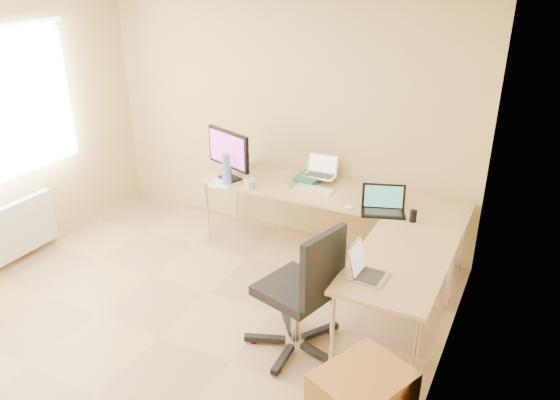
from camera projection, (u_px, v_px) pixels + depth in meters
The scene contains 21 objects.
floor at pixel (159, 337), 4.41m from camera, with size 4.50×4.50×0.00m, color tan.
wall_back at pixel (283, 116), 5.70m from camera, with size 4.50×4.50×0.00m, color #DCC57F.
wall_right at pixel (439, 258), 3.01m from camera, with size 4.50×4.50×0.00m, color #DCC57F.
desk_main at pixel (329, 224), 5.46m from camera, with size 2.65×0.70×0.73m, color tan.
desk_return at pixel (396, 301), 4.25m from camera, with size 0.70×1.30×0.73m, color tan.
monitor at pixel (229, 155), 5.50m from camera, with size 0.61×0.20×0.52m, color black.
book_stack at pixel (310, 177), 5.57m from camera, with size 0.24×0.33×0.05m, color #1F6851.
laptop_center at pixel (320, 166), 5.49m from camera, with size 0.33×0.25×0.21m, color silver.
laptop_black at pixel (384, 201), 4.80m from camera, with size 0.39×0.28×0.24m, color black.
keyboard at pixel (310, 188), 5.35m from camera, with size 0.48×0.14×0.02m, color white.
mouse at pixel (349, 207), 4.94m from camera, with size 0.09×0.06×0.03m, color white.
mug at pixel (250, 184), 5.35m from camera, with size 0.11×0.11×0.11m, color silver.
cd_stack at pixel (292, 185), 5.42m from camera, with size 0.13×0.13×0.03m, color #A7A9C8.
water_bottle at pixel (227, 169), 5.42m from camera, with size 0.09×0.09×0.32m, color #5283B9.
papers at pixel (222, 182), 5.51m from camera, with size 0.21×0.30×0.01m, color white.
white_box at pixel (245, 164), 5.91m from camera, with size 0.21×0.15×0.07m, color silver.
desk_fan at pixel (242, 156), 5.89m from camera, with size 0.20×0.20×0.25m, color white.
black_cup at pixel (413, 216), 4.68m from camera, with size 0.06×0.06×0.10m, color black.
laptop_return at pixel (370, 265), 3.84m from camera, with size 0.24×0.31×0.20m, color #B3B3B5.
office_chair at pixel (296, 292), 4.11m from camera, with size 0.66×0.66×1.10m, color black.
radiator at pixel (20, 228), 5.43m from camera, with size 0.09×0.80×0.55m, color white.
Camera 1 is at (2.49, -2.73, 2.82)m, focal length 34.67 mm.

